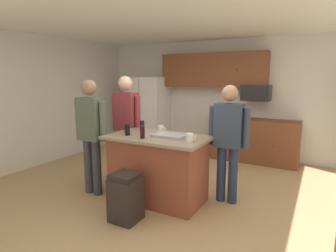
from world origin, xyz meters
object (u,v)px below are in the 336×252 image
object	(u,v)px
person_host_foreground	(126,121)
mug_blue_stoneware	(190,138)
glass_stout_tall	(142,125)
trash_bin	(126,197)
person_guest_right	(91,129)
serving_tray	(170,136)
glass_pilsner	(142,132)
person_guest_by_door	(228,136)
kitchen_island	(158,168)
microwave_over_range	(256,93)
refrigerator	(148,113)
mug_ceramic_white	(161,129)
tumbler_amber	(127,130)
glass_short_whisky	(127,128)

from	to	relation	value
person_host_foreground	mug_blue_stoneware	distance (m)	1.53
person_host_foreground	mug_blue_stoneware	size ratio (longest dim) A/B	13.40
glass_stout_tall	trash_bin	distance (m)	1.27
person_guest_right	serving_tray	xyz separation A→B (m)	(1.18, 0.29, -0.03)
person_host_foreground	glass_pilsner	distance (m)	1.02
person_guest_by_door	glass_pilsner	size ratio (longest dim) A/B	9.82
serving_tray	kitchen_island	bearing A→B (deg)	-176.17
microwave_over_range	serving_tray	size ratio (longest dim) A/B	1.27
kitchen_island	glass_pilsner	xyz separation A→B (m)	(-0.10, -0.23, 0.56)
person_guest_by_door	person_guest_right	size ratio (longest dim) A/B	0.96
glass_stout_tall	serving_tray	distance (m)	0.68
refrigerator	person_guest_right	bearing A→B (deg)	-73.73
person_guest_by_door	serving_tray	size ratio (longest dim) A/B	3.79
mug_ceramic_white	person_host_foreground	bearing A→B (deg)	165.32
refrigerator	person_guest_by_door	xyz separation A→B (m)	(2.71, -2.12, 0.08)
microwave_over_range	person_guest_by_door	size ratio (longest dim) A/B	0.34
tumbler_amber	serving_tray	distance (m)	0.62
mug_blue_stoneware	trash_bin	bearing A→B (deg)	-134.66
refrigerator	tumbler_amber	xyz separation A→B (m)	(1.42, -2.72, 0.14)
person_guest_right	mug_blue_stoneware	size ratio (longest dim) A/B	13.00
person_guest_by_door	serving_tray	xyz separation A→B (m)	(-0.70, -0.41, 0.01)
tumbler_amber	glass_short_whisky	size ratio (longest dim) A/B	1.24
person_host_foreground	trash_bin	bearing A→B (deg)	-27.39
person_guest_right	trash_bin	world-z (taller)	person_guest_right
person_host_foreground	mug_blue_stoneware	xyz separation A→B (m)	(1.42, -0.55, -0.03)
person_guest_by_door	mug_blue_stoneware	size ratio (longest dim) A/B	12.49
mug_blue_stoneware	mug_ceramic_white	distance (m)	0.71
glass_pilsner	tumbler_amber	bearing A→B (deg)	168.03
mug_blue_stoneware	glass_stout_tall	bearing A→B (deg)	159.43
refrigerator	person_guest_by_door	bearing A→B (deg)	-38.10
glass_short_whisky	person_guest_right	bearing A→B (deg)	-149.08
kitchen_island	person_guest_right	bearing A→B (deg)	-164.26
microwave_over_range	mug_blue_stoneware	distance (m)	2.82
person_guest_by_door	tumbler_amber	distance (m)	1.42
refrigerator	kitchen_island	xyz separation A→B (m)	(1.82, -2.55, -0.40)
trash_bin	tumbler_amber	bearing A→B (deg)	123.56
person_guest_right	person_host_foreground	bearing A→B (deg)	65.27
refrigerator	serving_tray	size ratio (longest dim) A/B	4.03
person_guest_right	serving_tray	world-z (taller)	person_guest_right
microwave_over_range	tumbler_amber	distance (m)	3.10
refrigerator	glass_pilsner	bearing A→B (deg)	-58.32
mug_blue_stoneware	glass_stout_tall	size ratio (longest dim) A/B	0.89
kitchen_island	mug_blue_stoneware	size ratio (longest dim) A/B	10.73
microwave_over_range	mug_ceramic_white	xyz separation A→B (m)	(-0.86, -2.44, -0.44)
microwave_over_range	person_host_foreground	distance (m)	2.81
glass_pilsner	trash_bin	world-z (taller)	glass_pilsner
mug_blue_stoneware	refrigerator	bearing A→B (deg)	131.63
microwave_over_range	kitchen_island	bearing A→B (deg)	-106.30
mug_ceramic_white	person_guest_by_door	bearing A→B (deg)	11.46
person_guest_by_door	trash_bin	bearing A→B (deg)	24.87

